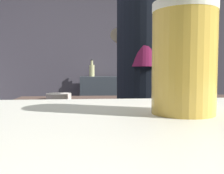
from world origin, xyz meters
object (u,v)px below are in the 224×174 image
object	(u,v)px
chefs_knife	(170,99)
pint_glass_far	(185,59)
knife_block	(207,86)
bottle_olive_oil	(92,70)
bartender	(145,87)
mixing_bowl	(59,97)
bottle_vinegar	(134,70)

from	to	relation	value
chefs_knife	pint_glass_far	distance (m)	1.66
knife_block	chefs_knife	world-z (taller)	knife_block
bottle_olive_oil	bartender	bearing A→B (deg)	-80.46
knife_block	mixing_bowl	xyz separation A→B (m)	(-1.14, 0.03, -0.08)
chefs_knife	mixing_bowl	bearing A→B (deg)	-171.75
bartender	bottle_olive_oil	bearing A→B (deg)	22.42
pint_glass_far	bottle_vinegar	world-z (taller)	bottle_vinegar
chefs_knife	bottle_vinegar	world-z (taller)	bottle_vinegar
mixing_bowl	bottle_vinegar	size ratio (longest dim) A/B	0.83
mixing_bowl	knife_block	bearing A→B (deg)	-1.47
mixing_bowl	bartender	bearing A→B (deg)	-38.27
knife_block	bottle_olive_oil	world-z (taller)	bottle_olive_oil
knife_block	pint_glass_far	xyz separation A→B (m)	(-0.79, -1.58, 0.13)
knife_block	bartender	bearing A→B (deg)	-144.46
knife_block	chefs_knife	xyz separation A→B (m)	(-0.30, -0.01, -0.10)
chefs_knife	bottle_olive_oil	world-z (taller)	bottle_olive_oil
knife_block	chefs_knife	bearing A→B (deg)	-178.87
mixing_bowl	chefs_knife	world-z (taller)	mixing_bowl
bartender	mixing_bowl	xyz separation A→B (m)	(-0.56, 0.44, -0.10)
bottle_vinegar	bottle_olive_oil	world-z (taller)	bottle_vinegar
bottle_olive_oil	pint_glass_far	bearing A→B (deg)	-88.27
knife_block	mixing_bowl	size ratio (longest dim) A/B	1.49
bartender	mixing_bowl	world-z (taller)	bartender
bartender	chefs_knife	xyz separation A→B (m)	(0.28, 0.41, -0.12)
knife_block	bottle_vinegar	bearing A→B (deg)	105.00
bartender	knife_block	xyz separation A→B (m)	(0.58, 0.41, -0.02)
bottle_vinegar	bartender	bearing A→B (deg)	-97.61
knife_block	bottle_olive_oil	distance (m)	1.64
mixing_bowl	bottle_vinegar	xyz separation A→B (m)	(0.79, 1.27, 0.21)
bottle_vinegar	bottle_olive_oil	bearing A→B (deg)	171.63
knife_block	bottle_vinegar	distance (m)	1.35
pint_glass_far	bottle_olive_oil	distance (m)	2.96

